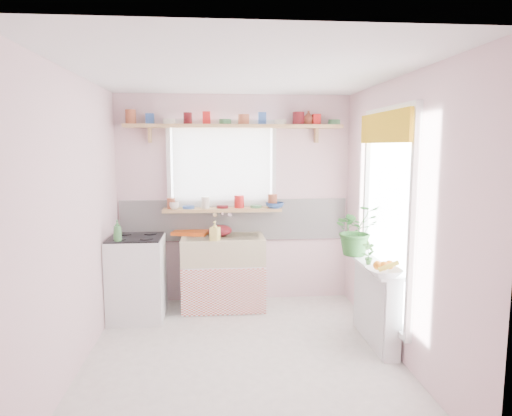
{
  "coord_description": "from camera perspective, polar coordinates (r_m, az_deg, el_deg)",
  "views": [
    {
      "loc": [
        -0.22,
        -3.9,
        1.89
      ],
      "look_at": [
        0.17,
        0.55,
        1.28
      ],
      "focal_mm": 32.0,
      "sensor_mm": 36.0,
      "label": 1
    }
  ],
  "objects": [
    {
      "name": "windowsill",
      "position": [
        5.43,
        -4.22,
        -0.22
      ],
      "size": [
        1.4,
        0.22,
        0.04
      ],
      "primitive_type": "cube",
      "color": "tan",
      "rests_on": "room"
    },
    {
      "name": "herb_pot",
      "position": [
        4.46,
        13.88,
        -5.47
      ],
      "size": [
        0.12,
        0.09,
        0.23
      ],
      "primitive_type": "imported",
      "rotation": [
        0.0,
        0.0,
        0.07
      ],
      "color": "#336227",
      "rests_on": "radiator_ledge"
    },
    {
      "name": "soap_bottle_sink",
      "position": [
        5.09,
        -5.15,
        -2.85
      ],
      "size": [
        0.13,
        0.13,
        0.22
      ],
      "primitive_type": "imported",
      "rotation": [
        0.0,
        0.0,
        -0.36
      ],
      "color": "#FBE96F",
      "rests_on": "sink_unit"
    },
    {
      "name": "fruit_bowl",
      "position": [
        4.11,
        15.68,
        -7.77
      ],
      "size": [
        0.33,
        0.33,
        0.07
      ],
      "primitive_type": "imported",
      "rotation": [
        0.0,
        0.0,
        0.11
      ],
      "color": "silver",
      "rests_on": "radiator_ledge"
    },
    {
      "name": "sink_unit",
      "position": [
        5.4,
        -4.12,
        -7.96
      ],
      "size": [
        0.95,
        0.65,
        1.11
      ],
      "color": "white",
      "rests_on": "ground"
    },
    {
      "name": "jade_plant",
      "position": [
        4.8,
        12.42,
        -2.64
      ],
      "size": [
        0.53,
        0.48,
        0.53
      ],
      "primitive_type": "imported",
      "rotation": [
        0.0,
        0.0,
        0.15
      ],
      "color": "#2D6A2A",
      "rests_on": "radiator_ledge"
    },
    {
      "name": "shelf_crockery",
      "position": [
        5.38,
        -3.17,
        10.96
      ],
      "size": [
        2.47,
        0.11,
        0.12
      ],
      "color": "#A55133",
      "rests_on": "pine_shelf"
    },
    {
      "name": "room",
      "position": [
        4.87,
        5.44,
        1.58
      ],
      "size": [
        3.2,
        3.2,
        3.2
      ],
      "color": "silver",
      "rests_on": "ground"
    },
    {
      "name": "shelf_vase",
      "position": [
        5.55,
        6.57,
        11.13
      ],
      "size": [
        0.2,
        0.2,
        0.17
      ],
      "primitive_type": "imported",
      "rotation": [
        0.0,
        0.0,
        0.27
      ],
      "color": "brown",
      "rests_on": "pine_shelf"
    },
    {
      "name": "colander",
      "position": [
        5.35,
        -4.51,
        -2.82
      ],
      "size": [
        0.29,
        0.29,
        0.13
      ],
      "primitive_type": "ellipsoid",
      "rotation": [
        0.0,
        0.0,
        -0.06
      ],
      "color": "maroon",
      "rests_on": "sink_unit"
    },
    {
      "name": "sill_cup",
      "position": [
        5.39,
        -10.18,
        0.29
      ],
      "size": [
        0.12,
        0.12,
        0.09
      ],
      "primitive_type": "imported",
      "rotation": [
        0.0,
        0.0,
        -0.06
      ],
      "color": "#EFE3CF",
      "rests_on": "windowsill"
    },
    {
      "name": "radiator_ledge",
      "position": [
        4.62,
        14.76,
        -11.37
      ],
      "size": [
        0.22,
        0.95,
        0.78
      ],
      "color": "white",
      "rests_on": "ground"
    },
    {
      "name": "fruit",
      "position": [
        4.11,
        15.76,
        -6.93
      ],
      "size": [
        0.2,
        0.14,
        0.1
      ],
      "color": "orange",
      "rests_on": "fruit_bowl"
    },
    {
      "name": "sill_bowl",
      "position": [
        5.41,
        2.36,
        0.34
      ],
      "size": [
        0.28,
        0.28,
        0.07
      ],
      "primitive_type": "imported",
      "rotation": [
        0.0,
        0.0,
        0.41
      ],
      "color": "#2E5296",
      "rests_on": "windowsill"
    },
    {
      "name": "dish_tray",
      "position": [
        5.51,
        -8.11,
        -3.01
      ],
      "size": [
        0.47,
        0.4,
        0.04
      ],
      "primitive_type": "cube",
      "rotation": [
        0.0,
        0.0,
        -0.25
      ],
      "color": "#E85814",
      "rests_on": "sink_unit"
    },
    {
      "name": "pine_shelf",
      "position": [
        5.38,
        -2.7,
        10.18
      ],
      "size": [
        2.52,
        0.24,
        0.04
      ],
      "primitive_type": "cube",
      "color": "tan",
      "rests_on": "room"
    },
    {
      "name": "sill_crockery",
      "position": [
        5.42,
        -4.41,
        0.57
      ],
      "size": [
        1.35,
        0.11,
        0.12
      ],
      "color": "#A55133",
      "rests_on": "windowsill"
    },
    {
      "name": "cooker_bottle",
      "position": [
        4.92,
        -16.94,
        -2.72
      ],
      "size": [
        0.1,
        0.1,
        0.22
      ],
      "primitive_type": "imported",
      "rotation": [
        0.0,
        0.0,
        0.19
      ],
      "color": "#408043",
      "rests_on": "cooker"
    },
    {
      "name": "cooker",
      "position": [
        5.23,
        -14.66,
        -8.39
      ],
      "size": [
        0.58,
        0.58,
        0.93
      ],
      "color": "white",
      "rests_on": "ground"
    }
  ]
}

